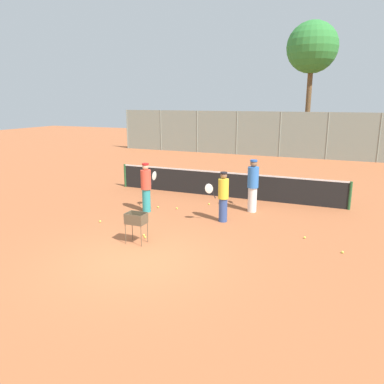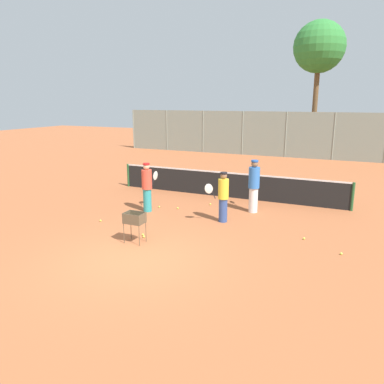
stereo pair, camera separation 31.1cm
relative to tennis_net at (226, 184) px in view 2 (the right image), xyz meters
The scene contains 16 objects.
ground_plane 7.03m from the tennis_net, 90.00° to the right, with size 80.00×80.00×0.00m, color #B26038.
tennis_net is the anchor object (origin of this frame).
back_fence 12.63m from the tennis_net, 90.00° to the left, with size 25.67×0.08×3.21m.
tree_2 17.80m from the tennis_net, 85.11° to the left, with size 3.79×3.79×9.74m.
player_white_outfit 3.35m from the tennis_net, 72.53° to the right, with size 0.69×0.71×1.69m.
player_red_cap 3.73m from the tennis_net, 121.35° to the right, with size 0.37×0.93×1.79m.
player_yellow_shirt 2.36m from the tennis_net, 45.58° to the right, with size 0.43×0.94×1.92m.
ball_cart 6.05m from the tennis_net, 96.05° to the right, with size 0.56×0.41×0.89m.
tennis_ball_0 6.61m from the tennis_net, 43.08° to the right, with size 0.07×0.07×0.07m, color #D1E54C.
tennis_ball_1 5.34m from the tennis_net, 45.11° to the right, with size 0.07×0.07×0.07m, color #D1E54C.
tennis_ball_2 5.65m from the tennis_net, 96.17° to the right, with size 0.07×0.07×0.07m, color #D1E54C.
tennis_ball_3 2.73m from the tennis_net, 113.07° to the right, with size 0.07×0.07×0.07m, color #D1E54C.
tennis_ball_4 5.52m from the tennis_net, 97.59° to the right, with size 0.07×0.07×0.07m, color #D1E54C.
tennis_ball_5 1.53m from the tennis_net, 95.60° to the right, with size 0.07×0.07×0.07m, color #D1E54C.
tennis_ball_6 5.63m from the tennis_net, 119.26° to the right, with size 0.07×0.07×0.07m, color #D1E54C.
tennis_ball_7 3.18m from the tennis_net, 124.41° to the right, with size 0.07×0.07×0.07m, color #D1E54C.
Camera 2 is at (5.05, -7.51, 3.97)m, focal length 35.00 mm.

